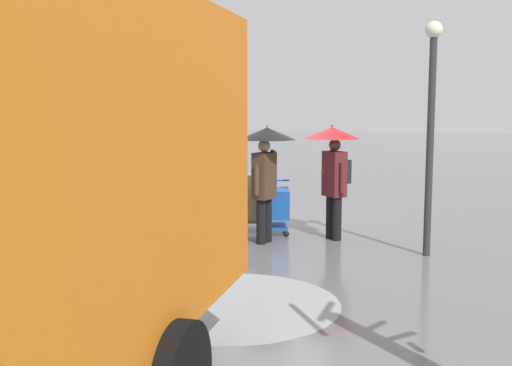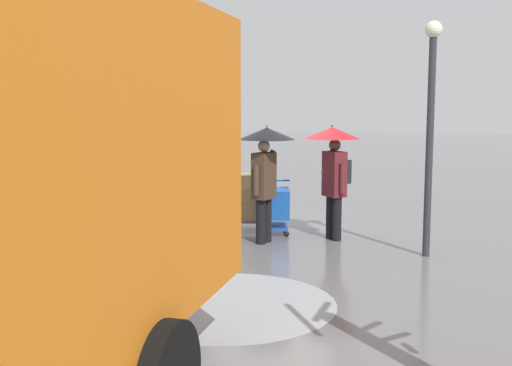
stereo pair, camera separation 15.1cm
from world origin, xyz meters
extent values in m
plane|color=slate|center=(0.00, 0.00, 0.00)|extent=(90.00, 90.00, 0.00)
cylinder|color=#999BA0|center=(-0.47, 4.66, 0.00)|extent=(2.87, 2.87, 0.01)
cylinder|color=silver|center=(2.16, -0.34, 0.00)|extent=(2.02, 2.02, 0.01)
cube|color=gray|center=(3.58, 1.16, 1.06)|extent=(2.15, 5.27, 1.40)
cube|color=gray|center=(3.51, 3.06, 2.18)|extent=(1.89, 1.47, 0.84)
cylinder|color=black|center=(2.54, 2.74, 0.36)|extent=(0.27, 0.73, 0.72)
cylinder|color=black|center=(2.66, -0.48, 0.36)|extent=(0.27, 0.73, 0.72)
cylinder|color=black|center=(4.62, -0.41, 0.36)|extent=(0.27, 0.73, 0.72)
cube|color=#1951B2|center=(-0.15, 0.20, 0.60)|extent=(0.69, 0.86, 0.56)
cube|color=#1951B2|center=(-0.15, 0.20, 0.14)|extent=(0.62, 0.78, 0.04)
cylinder|color=#1951B2|center=(-0.05, -0.21, 1.00)|extent=(0.57, 0.17, 0.04)
sphere|color=black|center=(-0.42, 0.45, 0.05)|extent=(0.10, 0.10, 0.10)
sphere|color=black|center=(-0.02, 0.54, 0.05)|extent=(0.10, 0.10, 0.10)
sphere|color=black|center=(-0.28, -0.14, 0.05)|extent=(0.10, 0.10, 0.10)
sphere|color=black|center=(0.12, -0.05, 0.05)|extent=(0.10, 0.10, 0.10)
cylinder|color=navy|center=(-0.10, 0.32, 0.70)|extent=(0.14, 0.29, 0.69)
cube|color=#515156|center=(0.48, 0.10, 0.22)|extent=(0.60, 0.69, 0.03)
cylinder|color=#515156|center=(0.33, -0.24, 0.77)|extent=(0.04, 0.04, 1.10)
cylinder|color=#515156|center=(0.76, -0.15, 0.77)|extent=(0.04, 0.04, 1.10)
cylinder|color=black|center=(0.31, -0.25, 0.10)|extent=(0.09, 0.21, 0.20)
cylinder|color=black|center=(0.78, -0.14, 0.10)|extent=(0.09, 0.21, 0.20)
cube|color=#A37F51|center=(0.48, 0.10, 0.41)|extent=(0.54, 0.59, 0.36)
cube|color=#A37F51|center=(0.48, 0.10, 0.73)|extent=(0.55, 0.54, 0.28)
cube|color=tan|center=(0.48, 0.10, 1.01)|extent=(0.51, 0.49, 0.26)
cylinder|color=black|center=(-1.39, 0.57, 0.41)|extent=(0.18, 0.18, 0.82)
cylinder|color=black|center=(-1.26, 0.42, 0.41)|extent=(0.18, 0.18, 0.82)
cube|color=#5B1E23|center=(-1.33, 0.49, 1.24)|extent=(0.50, 0.52, 0.84)
sphere|color=brown|center=(-1.33, 0.49, 1.78)|extent=(0.22, 0.22, 0.22)
cylinder|color=#5B1E23|center=(-1.50, 0.69, 1.19)|extent=(0.10, 0.10, 0.55)
cylinder|color=#5B1E23|center=(-1.20, 0.37, 1.46)|extent=(0.29, 0.27, 0.50)
cylinder|color=#333338|center=(-1.26, 0.42, 1.62)|extent=(0.02, 0.02, 0.86)
cone|color=red|center=(-1.26, 0.42, 2.00)|extent=(1.04, 1.04, 0.22)
sphere|color=#333338|center=(-1.26, 0.42, 2.13)|extent=(0.04, 0.04, 0.04)
cube|color=black|center=(-1.48, 0.36, 1.28)|extent=(0.32, 0.33, 0.44)
cylinder|color=black|center=(-0.09, 1.19, 0.41)|extent=(0.18, 0.18, 0.82)
cylinder|color=black|center=(-0.16, 1.00, 0.41)|extent=(0.18, 0.18, 0.82)
cube|color=#473323|center=(-0.12, 1.09, 1.24)|extent=(0.40, 0.51, 0.84)
sphere|color=tan|center=(-0.12, 1.09, 1.78)|extent=(0.22, 0.22, 0.22)
cylinder|color=#473323|center=(-0.04, 1.34, 1.19)|extent=(0.10, 0.10, 0.55)
cylinder|color=#473323|center=(-0.16, 0.92, 1.46)|extent=(0.32, 0.19, 0.50)
cylinder|color=#333338|center=(-0.16, 1.00, 1.62)|extent=(0.02, 0.02, 0.86)
cone|color=black|center=(-0.16, 1.00, 2.00)|extent=(1.04, 1.04, 0.22)
sphere|color=#333338|center=(-0.16, 1.00, 2.13)|extent=(0.04, 0.04, 0.04)
cylinder|color=#2D2D33|center=(-3.00, 1.40, 1.80)|extent=(0.12, 0.12, 3.60)
sphere|color=#EAEACC|center=(-3.00, 1.40, 3.72)|extent=(0.28, 0.28, 0.28)
camera|label=1|loc=(-2.64, 12.10, 2.53)|focal=44.02mm
camera|label=2|loc=(-2.78, 12.06, 2.53)|focal=44.02mm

